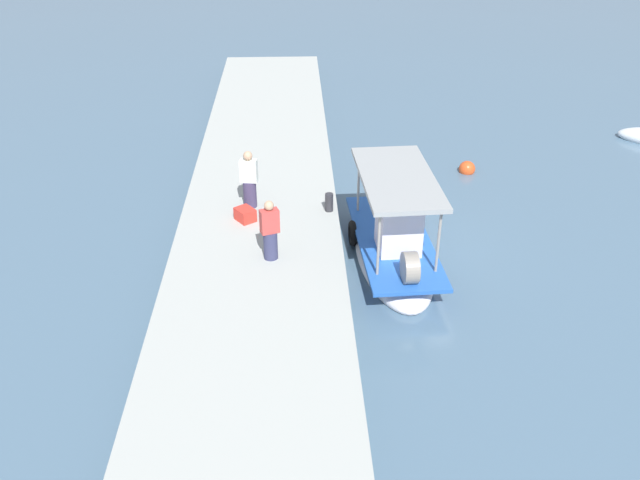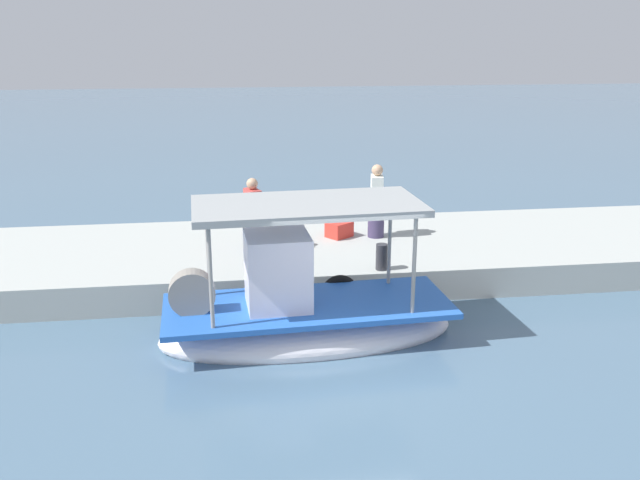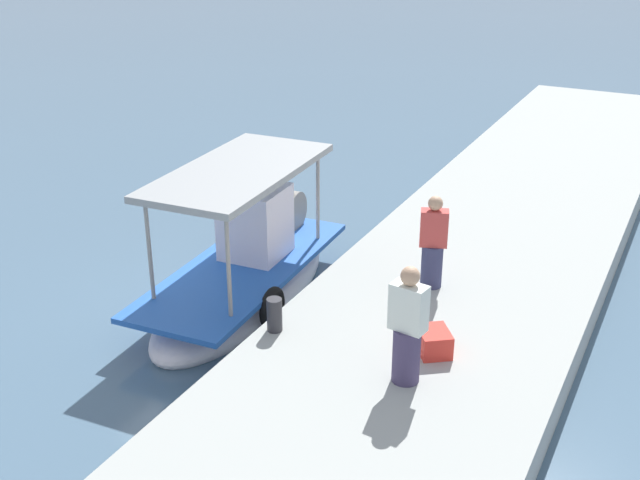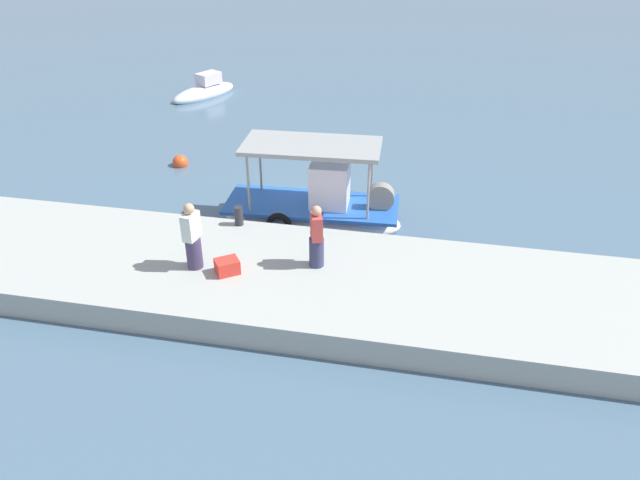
% 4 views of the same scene
% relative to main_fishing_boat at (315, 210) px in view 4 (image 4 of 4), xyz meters
% --- Properties ---
extents(ground_plane, '(120.00, 120.00, 0.00)m').
position_rel_main_fishing_boat_xyz_m(ground_plane, '(-0.67, 0.63, -0.48)').
color(ground_plane, slate).
extents(dock_quay, '(36.00, 4.56, 0.66)m').
position_rel_main_fishing_boat_xyz_m(dock_quay, '(-0.67, -3.68, -0.14)').
color(dock_quay, '#A7ACA7').
rests_on(dock_quay, ground_plane).
extents(main_fishing_boat, '(5.43, 2.27, 2.90)m').
position_rel_main_fishing_boat_xyz_m(main_fishing_boat, '(0.00, 0.00, 0.00)').
color(main_fishing_boat, white).
rests_on(main_fishing_boat, ground_plane).
extents(fisherman_near_bollard, '(0.44, 0.53, 1.75)m').
position_rel_main_fishing_boat_xyz_m(fisherman_near_bollard, '(-2.19, -3.97, 0.98)').
color(fisherman_near_bollard, '#403759').
rests_on(fisherman_near_bollard, dock_quay).
extents(fisherman_by_crate, '(0.47, 0.52, 1.65)m').
position_rel_main_fishing_boat_xyz_m(fisherman_by_crate, '(0.74, -3.30, 0.93)').
color(fisherman_by_crate, '#36395D').
rests_on(fisherman_by_crate, dock_quay).
extents(mooring_bollard, '(0.24, 0.24, 0.54)m').
position_rel_main_fishing_boat_xyz_m(mooring_bollard, '(-1.81, -1.66, 0.46)').
color(mooring_bollard, '#2D2D33').
rests_on(mooring_bollard, dock_quay).
extents(cargo_crate, '(0.70, 0.68, 0.36)m').
position_rel_main_fishing_boat_xyz_m(cargo_crate, '(-1.32, -4.07, 0.37)').
color(cargo_crate, red).
rests_on(cargo_crate, dock_quay).
extents(marker_buoy, '(0.57, 0.57, 0.57)m').
position_rel_main_fishing_boat_xyz_m(marker_buoy, '(-5.76, 3.40, -0.36)').
color(marker_buoy, '#E54F20').
rests_on(marker_buoy, ground_plane).
extents(moored_boat_near, '(2.83, 3.85, 1.31)m').
position_rel_main_fishing_boat_xyz_m(moored_boat_near, '(-8.01, 11.80, -0.26)').
color(moored_boat_near, silver).
rests_on(moored_boat_near, ground_plane).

